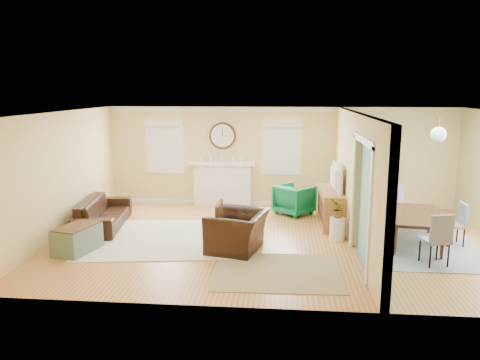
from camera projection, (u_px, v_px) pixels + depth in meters
The scene contains 27 objects.
floor at pixel (278, 241), 9.53m from camera, with size 9.00×9.00×0.00m, color #AD7027.
wall_back at pixel (280, 157), 12.21m from camera, with size 9.00×0.02×2.60m, color #E2BE6F.
wall_front at pixel (277, 220), 6.35m from camera, with size 9.00×0.02×2.60m, color #E2BE6F.
wall_left at pixel (61, 175), 9.68m from camera, with size 0.02×6.00×2.60m, color #E2BE6F.
ceiling at pixel (280, 113), 9.03m from camera, with size 9.00×6.00×0.02m, color white.
partition at pixel (354, 175), 9.41m from camera, with size 0.17×6.00×2.60m.
fireplace at pixel (222, 183), 12.36m from camera, with size 1.70×0.30×1.17m.
wall_clock at pixel (223, 136), 12.21m from camera, with size 0.70×0.07×0.70m.
window_left at pixel (164, 142), 12.37m from camera, with size 1.05×0.13×1.42m.
window_right at pixel (282, 144), 12.09m from camera, with size 1.05×0.13×1.42m.
pendant at pixel (438, 135), 8.84m from camera, with size 0.30×0.30×0.55m.
rug_cream at pixel (161, 238), 9.71m from camera, with size 3.10×2.69×0.02m, color beige.
rug_jute at pixel (278, 272), 7.93m from camera, with size 2.13×1.74×0.01m, color #9B855D.
rug_grey at pixel (414, 244), 9.36m from camera, with size 2.45×3.06×0.01m, color gray.
sofa at pixel (104, 213), 10.48m from camera, with size 2.19×0.86×0.64m, color black.
eames_chair at pixel (237, 231), 8.95m from camera, with size 1.15×1.01×0.75m, color black.
green_chair at pixel (294, 200), 11.53m from camera, with size 0.79×0.81×0.74m, color #0B6533.
trunk at pixel (77, 239), 8.85m from camera, with size 0.74×1.00×0.52m.
credenza at pixel (332, 207), 10.65m from camera, with size 0.54×1.59×0.80m.
tv at pixel (333, 177), 10.52m from camera, with size 1.05×0.14×0.60m, color black.
garden_stool at pixel (337, 229), 9.60m from camera, with size 0.32×0.32×0.46m, color white.
potted_plant at pixel (338, 209), 9.51m from camera, with size 0.34×0.30×0.38m, color #337F33.
dining_table at pixel (415, 229), 9.30m from camera, with size 1.78×0.99×0.63m, color #492616.
dining_chair_n at pixel (397, 203), 10.43m from camera, with size 0.50×0.50×0.95m.
dining_chair_s at pixel (435, 234), 8.16m from camera, with size 0.51×0.51×0.95m.
dining_chair_w at pixel (383, 220), 9.26m from camera, with size 0.41×0.41×0.86m.
dining_chair_e at pixel (454, 221), 9.20m from camera, with size 0.40×0.40×0.86m.
Camera 1 is at (0.05, -9.15, 3.05)m, focal length 35.00 mm.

